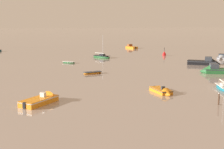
% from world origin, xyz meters
% --- Properties ---
extents(rowboat_moored_0, '(3.62, 2.22, 0.54)m').
position_xyz_m(rowboat_moored_0, '(16.19, 32.74, 0.15)').
color(rowboat_moored_0, orange).
rests_on(rowboat_moored_0, ground).
extents(motorboat_moored_1, '(3.61, 5.66, 2.04)m').
position_xyz_m(motorboat_moored_1, '(35.98, 82.95, 0.31)').
color(motorboat_moored_1, orange).
rests_on(motorboat_moored_1, ground).
extents(motorboat_moored_2, '(4.79, 4.68, 1.89)m').
position_xyz_m(motorboat_moored_2, '(50.09, 48.56, 0.29)').
color(motorboat_moored_2, gray).
rests_on(motorboat_moored_2, ground).
extents(sailboat_moored_0, '(2.55, 4.84, 5.19)m').
position_xyz_m(sailboat_moored_0, '(31.81, 16.69, 0.22)').
color(sailboat_moored_0, '#197084').
rests_on(sailboat_moored_0, ground).
extents(motorboat_moored_3, '(4.90, 5.40, 1.87)m').
position_xyz_m(motorboat_moored_3, '(8.08, 14.22, 0.26)').
color(motorboat_moored_3, orange).
rests_on(motorboat_moored_3, ground).
extents(motorboat_moored_4, '(2.10, 4.40, 1.45)m').
position_xyz_m(motorboat_moored_4, '(22.88, 15.75, 0.20)').
color(motorboat_moored_4, orange).
rests_on(motorboat_moored_4, ground).
extents(sailboat_moored_1, '(4.63, 5.17, 5.96)m').
position_xyz_m(sailboat_moored_1, '(21.73, 56.52, 0.26)').
color(sailboat_moored_1, '#23602D').
rests_on(sailboat_moored_1, ground).
extents(motorboat_moored_6, '(7.06, 4.35, 2.54)m').
position_xyz_m(motorboat_moored_6, '(37.63, 29.22, 0.38)').
color(motorboat_moored_6, '#23602D').
rests_on(motorboat_moored_6, ground).
extents(motorboat_moored_7, '(6.96, 5.33, 2.54)m').
position_xyz_m(motorboat_moored_7, '(41.34, 39.56, 0.38)').
color(motorboat_moored_7, black).
rests_on(motorboat_moored_7, ground).
extents(rowboat_moored_4, '(3.05, 2.67, 0.48)m').
position_xyz_m(rowboat_moored_4, '(13.06, 48.07, 0.13)').
color(rowboat_moored_4, '#23602D').
rests_on(rowboat_moored_4, ground).
extents(channel_buoy, '(0.90, 0.90, 2.30)m').
position_xyz_m(channel_buoy, '(39.03, 58.57, 0.46)').
color(channel_buoy, red).
rests_on(channel_buoy, ground).
extents(mooring_post_near, '(0.22, 0.22, 1.54)m').
position_xyz_m(mooring_post_near, '(26.92, 9.33, 0.67)').
color(mooring_post_near, '#4B3323').
rests_on(mooring_post_near, ground).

